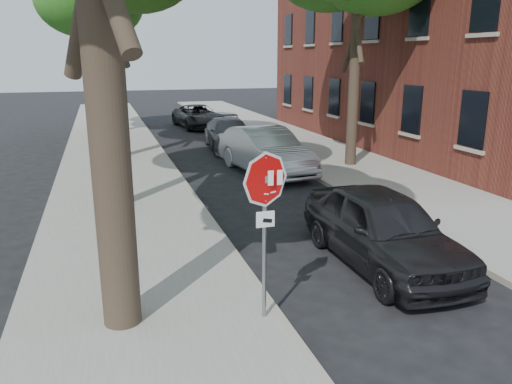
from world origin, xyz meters
The scene contains 10 objects.
ground centered at (0.00, 0.00, 0.00)m, with size 120.00×120.00×0.00m, color black.
sidewalk_left centered at (-2.50, 12.00, 0.06)m, with size 4.00×55.00×0.12m, color gray.
sidewalk_right centered at (6.00, 12.00, 0.06)m, with size 4.00×55.00×0.12m, color gray.
curb_left centered at (-0.45, 12.00, 0.07)m, with size 0.12×55.00×0.13m, color #9E9384.
curb_right centered at (3.95, 12.00, 0.07)m, with size 0.12×55.00×0.13m, color #9E9384.
stop_sign centered at (-0.70, -0.03, 1.95)m, with size 0.76×0.34×2.61m.
car_a centered at (2.25, 1.50, 0.76)m, with size 1.81×4.49×1.53m, color black.
car_b centered at (2.60, 9.97, 0.81)m, with size 1.72×4.93×1.62m, color #A4A7AC.
car_c centered at (2.58, 15.10, 0.69)m, with size 1.92×4.72×1.37m, color #45454A.
car_d centered at (2.60, 22.67, 0.67)m, with size 2.21×4.80×1.33m, color black.
Camera 1 is at (-2.88, -6.63, 4.00)m, focal length 35.00 mm.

